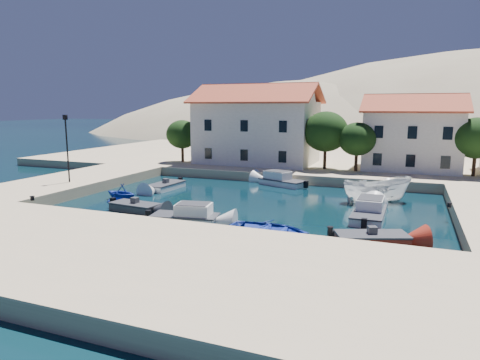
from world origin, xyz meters
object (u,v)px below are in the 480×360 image
rowboat_south (269,236)px  boat_east (376,202)px  cabin_cruiser_east (369,212)px  building_mid (412,131)px  lamppost (67,142)px  cabin_cruiser_south (185,217)px  building_left (257,123)px

rowboat_south → boat_east: (5.51, 12.53, 0.00)m
cabin_cruiser_east → building_mid: bearing=-6.5°
cabin_cruiser_east → lamppost: bearing=91.7°
cabin_cruiser_south → boat_east: bearing=34.6°
lamppost → rowboat_south: (21.52, -6.08, -4.75)m
boat_east → cabin_cruiser_east: bearing=150.6°
cabin_cruiser_south → rowboat_south: 6.34m
lamppost → rowboat_south: 22.86m
building_left → rowboat_south: 28.56m
building_left → rowboat_south: bearing=-69.0°
cabin_cruiser_south → cabin_cruiser_east: (11.70, 5.93, -0.00)m
cabin_cruiser_south → cabin_cruiser_east: size_ratio=0.90×
lamppost → boat_east: 28.19m
building_mid → boat_east: bearing=-99.6°
cabin_cruiser_south → cabin_cruiser_east: bearing=16.3°
cabin_cruiser_south → building_mid: bearing=51.1°
building_mid → cabin_cruiser_south: (-14.26, -26.41, -4.75)m
cabin_cruiser_south → boat_east: 16.73m
building_mid → rowboat_south: (-7.98, -27.08, -5.22)m
cabin_cruiser_east → boat_east: cabin_cruiser_east is taller
rowboat_south → boat_east: size_ratio=0.87×
cabin_cruiser_south → cabin_cruiser_east: 13.12m
building_left → cabin_cruiser_east: building_left is taller
lamppost → boat_east: (27.03, 6.45, -4.75)m
building_left → building_mid: size_ratio=1.40×
boat_east → rowboat_south: bearing=127.7°
lamppost → cabin_cruiser_east: (26.94, 0.52, -4.28)m
lamppost → cabin_cruiser_east: lamppost is taller
building_left → rowboat_south: (10.02, -26.08, -5.94)m
rowboat_south → boat_east: boat_east is taller
rowboat_south → cabin_cruiser_east: cabin_cruiser_east is taller
building_left → cabin_cruiser_east: bearing=-51.6°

